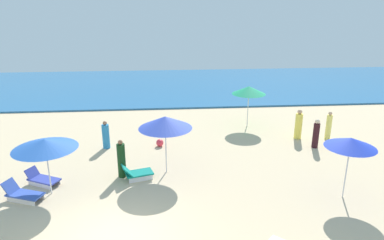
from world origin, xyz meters
TOP-DOWN VIEW (x-y plane):
  - ocean at (0.00, 22.29)m, footprint 60.00×15.43m
  - umbrella_0 at (-2.86, 3.23)m, footprint 2.43×2.43m
  - lounge_chair_0_0 at (-3.81, 2.82)m, footprint 1.62×1.09m
  - lounge_chair_0_1 at (-3.47, 4.03)m, footprint 1.53×1.16m
  - umbrella_1 at (6.80, 10.55)m, footprint 2.03×2.03m
  - umbrella_3 at (1.72, 4.71)m, footprint 2.33×2.33m
  - lounge_chair_3_0 at (0.44, 4.15)m, footprint 1.42×0.99m
  - umbrella_4 at (8.53, 1.97)m, footprint 1.87×1.87m
  - beachgoer_0 at (9.12, 8.23)m, footprint 0.43×0.43m
  - beachgoer_1 at (9.53, 6.87)m, footprint 0.42×0.42m
  - beachgoer_2 at (10.76, 8.01)m, footprint 0.30×0.30m
  - beachgoer_3 at (-0.21, 4.43)m, footprint 0.48×0.48m
  - beachgoer_4 at (-1.37, 7.74)m, footprint 0.43×0.43m
  - beach_ball_0 at (1.41, 7.73)m, footprint 0.39×0.39m

SIDE VIEW (x-z plane):
  - ocean at x=0.00m, z-range 0.00..0.12m
  - beach_ball_0 at x=1.41m, z-range 0.00..0.39m
  - lounge_chair_0_1 at x=-3.47m, z-range -0.09..0.55m
  - lounge_chair_0_0 at x=-3.81m, z-range -0.11..0.62m
  - lounge_chair_3_0 at x=0.44m, z-range -0.08..0.62m
  - beachgoer_4 at x=-1.37m, z-range -0.06..1.42m
  - beachgoer_1 at x=9.53m, z-range -0.04..1.53m
  - beachgoer_2 at x=10.76m, z-range -0.05..1.54m
  - beachgoer_0 at x=9.12m, z-range -0.06..1.62m
  - beachgoer_3 at x=-0.21m, z-range -0.06..1.65m
  - umbrella_0 at x=-2.86m, z-range 0.96..3.27m
  - umbrella_4 at x=8.53m, z-range 1.04..3.51m
  - umbrella_1 at x=6.80m, z-range 1.02..3.53m
  - umbrella_3 at x=1.72m, z-range 1.04..3.65m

